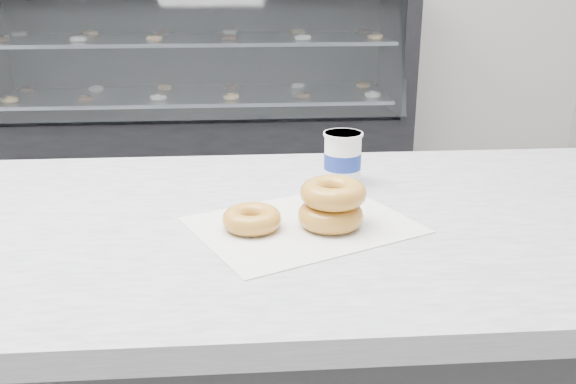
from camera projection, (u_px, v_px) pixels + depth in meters
name	position (u px, v px, depth m)	size (l,w,h in m)	color
display_case	(198.00, 110.00, 3.76)	(2.40, 0.74, 1.25)	black
wax_paper	(303.00, 225.00, 1.05)	(0.34, 0.26, 0.00)	silver
donut_single	(252.00, 219.00, 1.03)	(0.10, 0.10, 0.03)	gold
donut_stack	(332.00, 204.00, 1.04)	(0.15, 0.15, 0.08)	gold
coffee_cup	(342.00, 158.00, 1.24)	(0.08, 0.08, 0.10)	white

